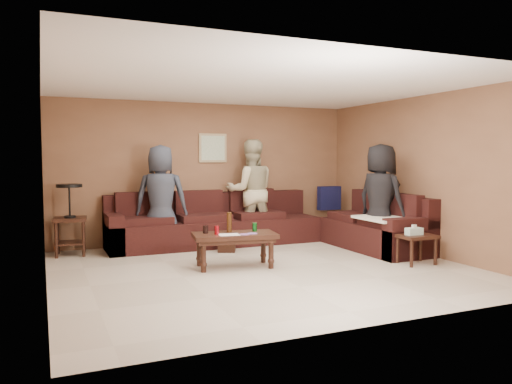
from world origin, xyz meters
The scene contains 10 objects.
room centered at (0.00, 0.00, 1.66)m, with size 5.60×5.50×2.50m.
sectional_sofa centered at (0.81, 1.52, 0.33)m, with size 4.65×2.90×0.97m.
coffee_table centered at (-0.33, 0.28, 0.41)m, with size 1.22×0.75×0.76m.
end_table_left centered at (-2.38, 2.09, 0.58)m, with size 0.53×0.53×1.12m.
side_table_right centered at (2.14, -0.57, 0.37)m, with size 0.53×0.44×0.57m.
waste_bin centered at (-0.03, 1.41, 0.17)m, with size 0.28×0.28×0.33m, color black.
wall_art centered at (0.10, 2.48, 1.70)m, with size 0.52×0.04×0.52m.
person_left centered at (-0.98, 1.92, 0.87)m, with size 0.85×0.55×1.74m, color #2C323E.
person_middle centered at (0.68, 2.09, 0.92)m, with size 0.90×0.70×1.85m, color #BAB18A.
person_right centered at (2.23, 0.38, 0.87)m, with size 0.85×0.56×1.75m, color black.
Camera 1 is at (-2.77, -6.15, 1.53)m, focal length 35.00 mm.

